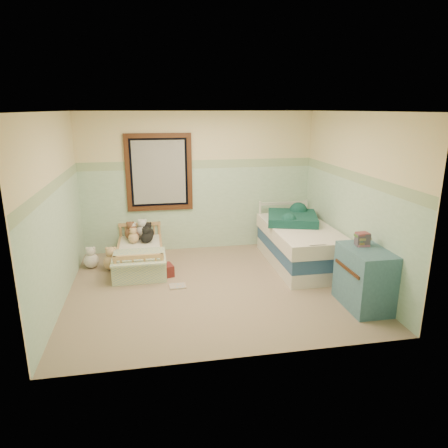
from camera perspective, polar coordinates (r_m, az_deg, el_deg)
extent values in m
cube|color=#836F5D|center=(6.08, -1.34, -8.87)|extent=(4.20, 3.60, 0.02)
cube|color=silver|center=(5.52, -1.51, 15.63)|extent=(4.20, 3.60, 0.02)
cube|color=beige|center=(7.41, -3.60, 5.89)|extent=(4.20, 0.04, 2.50)
cube|color=beige|center=(3.96, 2.65, -3.04)|extent=(4.20, 0.04, 2.50)
cube|color=beige|center=(5.74, -22.62, 1.71)|extent=(0.04, 3.60, 2.50)
cube|color=beige|center=(6.33, 17.74, 3.42)|extent=(0.04, 3.60, 2.50)
cube|color=#9BC1A2|center=(7.50, -3.52, 2.10)|extent=(4.20, 0.01, 1.50)
cube|color=#577B60|center=(7.35, -3.63, 8.36)|extent=(4.20, 0.01, 0.15)
cube|color=#3F210D|center=(7.29, -9.10, 7.15)|extent=(1.16, 0.06, 1.36)
cube|color=#B3B3AC|center=(7.30, -9.10, 7.16)|extent=(0.92, 0.01, 1.12)
cube|color=tan|center=(6.95, -11.66, -5.00)|extent=(0.75, 1.50, 0.19)
cube|color=white|center=(6.90, -11.74, -3.78)|extent=(0.68, 1.43, 0.12)
cube|color=#77A2B8|center=(6.43, -11.84, -4.53)|extent=(0.81, 0.75, 0.03)
sphere|color=brown|center=(7.32, -12.92, -1.28)|extent=(0.22, 0.22, 0.22)
sphere|color=silver|center=(7.31, -11.36, -1.12)|extent=(0.24, 0.24, 0.24)
sphere|color=#DAAE7C|center=(7.12, -12.57, -1.92)|extent=(0.18, 0.18, 0.18)
sphere|color=black|center=(7.11, -10.72, -1.78)|extent=(0.20, 0.20, 0.20)
sphere|color=silver|center=(7.06, -18.12, -4.91)|extent=(0.24, 0.24, 0.24)
sphere|color=#DAAE7C|center=(6.87, -15.48, -5.17)|extent=(0.27, 0.27, 0.27)
cube|color=white|center=(6.98, 10.53, -4.72)|extent=(0.96, 1.91, 0.22)
cube|color=navy|center=(6.90, 10.62, -3.01)|extent=(0.96, 1.91, 0.22)
cube|color=white|center=(6.84, 10.71, -1.27)|extent=(0.99, 1.95, 0.22)
cube|color=#0C332E|center=(7.04, 9.55, 0.82)|extent=(1.02, 1.06, 0.14)
cube|color=#3C6176|center=(5.66, 19.12, -7.19)|extent=(0.50, 0.80, 0.80)
cube|color=brown|center=(5.62, 18.86, -2.07)|extent=(0.19, 0.15, 0.17)
cube|color=maroon|center=(6.47, -8.51, -6.48)|extent=(0.34, 0.32, 0.18)
cube|color=#F0A14C|center=(6.10, -6.53, -8.67)|extent=(0.25, 0.20, 0.02)
sphere|color=brown|center=(7.23, -12.54, -1.65)|extent=(0.18, 0.18, 0.18)
sphere|color=black|center=(7.09, -10.90, -1.92)|extent=(0.18, 0.18, 0.18)
sphere|color=silver|center=(7.21, -10.80, -1.71)|extent=(0.15, 0.15, 0.15)
sphere|color=black|center=(7.30, -10.59, -1.27)|extent=(0.20, 0.20, 0.20)
sphere|color=silver|center=(7.32, -12.74, -1.32)|extent=(0.21, 0.21, 0.21)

